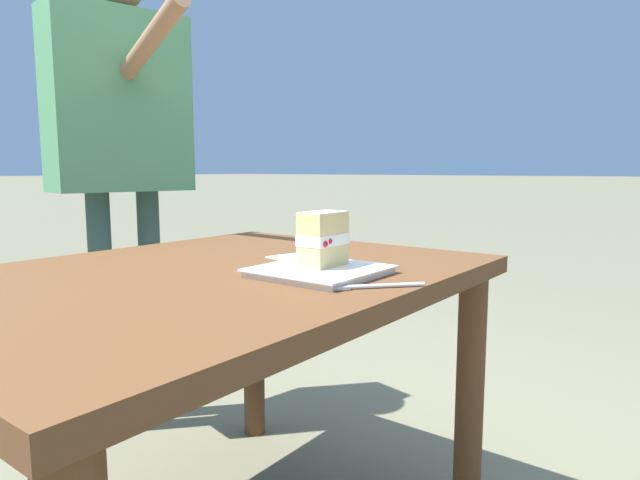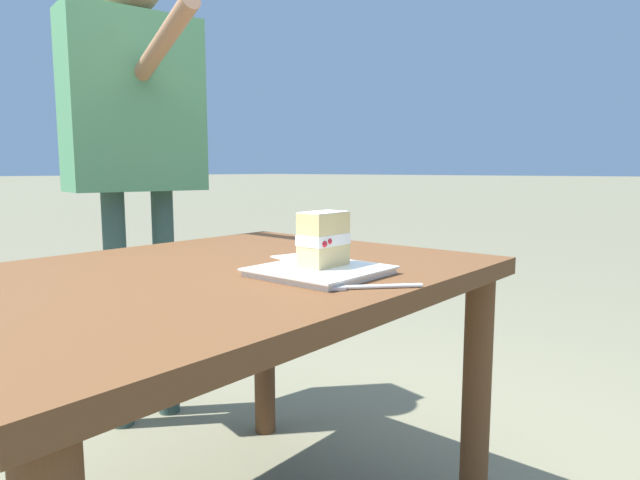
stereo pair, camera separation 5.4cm
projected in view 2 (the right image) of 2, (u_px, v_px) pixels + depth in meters
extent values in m
cylinder|color=brown|center=(264.00, 340.00, 1.84)|extent=(0.07, 0.07, 0.64)
cylinder|color=brown|center=(476.00, 401.00, 1.36)|extent=(0.07, 0.07, 0.64)
cube|color=brown|center=(212.00, 278.00, 1.17)|extent=(1.15, 0.87, 0.04)
cube|color=white|center=(320.00, 272.00, 1.10)|extent=(0.22, 0.22, 0.01)
cube|color=white|center=(320.00, 268.00, 1.10)|extent=(0.23, 0.23, 0.00)
cube|color=#E0C17A|center=(323.00, 255.00, 1.11)|extent=(0.10, 0.06, 0.04)
cube|color=white|center=(324.00, 239.00, 1.11)|extent=(0.10, 0.06, 0.02)
sphere|color=#B21923|center=(323.00, 238.00, 1.15)|extent=(0.01, 0.01, 0.01)
sphere|color=#B21923|center=(329.00, 241.00, 1.07)|extent=(0.01, 0.01, 0.01)
sphere|color=#B21923|center=(324.00, 244.00, 1.06)|extent=(0.01, 0.01, 0.01)
sphere|color=#B21923|center=(307.00, 237.00, 1.11)|extent=(0.01, 0.01, 0.01)
cube|color=#E0C17A|center=(324.00, 223.00, 1.10)|extent=(0.10, 0.06, 0.04)
cube|color=white|center=(324.00, 212.00, 1.10)|extent=(0.10, 0.06, 0.00)
cylinder|color=silver|center=(384.00, 286.00, 0.97)|extent=(0.11, 0.10, 0.01)
cube|color=silver|center=(337.00, 288.00, 0.96)|extent=(0.04, 0.04, 0.01)
cube|color=white|center=(304.00, 256.00, 1.32)|extent=(0.15, 0.12, 0.00)
cylinder|color=#334B43|center=(118.00, 311.00, 1.87)|extent=(0.08, 0.08, 0.82)
cylinder|color=#334B43|center=(166.00, 304.00, 1.98)|extent=(0.08, 0.08, 0.82)
cube|color=#4C895B|center=(134.00, 104.00, 1.83)|extent=(0.47, 0.27, 0.58)
cylinder|color=#9E7051|center=(160.00, 47.00, 1.63)|extent=(0.15, 0.47, 0.21)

